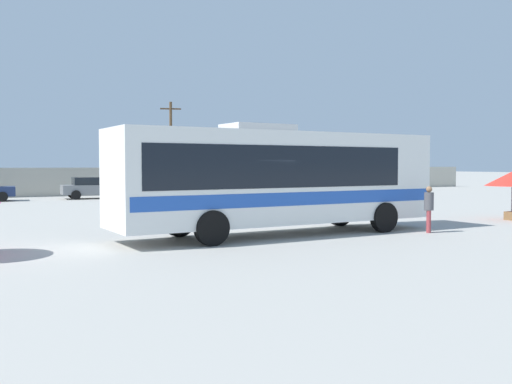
{
  "coord_description": "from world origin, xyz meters",
  "views": [
    {
      "loc": [
        -8.23,
        -16.41,
        2.35
      ],
      "look_at": [
        2.63,
        4.02,
        1.25
      ],
      "focal_mm": 40.1,
      "sensor_mm": 36.0,
      "label": 1
    }
  ],
  "objects_px": {
    "attendant_by_bus_door": "(429,206)",
    "parked_car_third_grey": "(93,187)",
    "utility_pole_near": "(171,145)",
    "vendor_umbrella_secondary_red": "(512,179)",
    "coach_bus_white_blue": "(277,177)"
  },
  "relations": [
    {
      "from": "attendant_by_bus_door",
      "to": "utility_pole_near",
      "type": "relative_size",
      "value": 0.21
    },
    {
      "from": "coach_bus_white_blue",
      "to": "vendor_umbrella_secondary_red",
      "type": "bearing_deg",
      "value": -1.16
    },
    {
      "from": "attendant_by_bus_door",
      "to": "vendor_umbrella_secondary_red",
      "type": "height_order",
      "value": "vendor_umbrella_secondary_red"
    },
    {
      "from": "coach_bus_white_blue",
      "to": "vendor_umbrella_secondary_red",
      "type": "relative_size",
      "value": 5.17
    },
    {
      "from": "coach_bus_white_blue",
      "to": "vendor_umbrella_secondary_red",
      "type": "distance_m",
      "value": 11.42
    },
    {
      "from": "parked_car_third_grey",
      "to": "utility_pole_near",
      "type": "relative_size",
      "value": 0.57
    },
    {
      "from": "attendant_by_bus_door",
      "to": "utility_pole_near",
      "type": "height_order",
      "value": "utility_pole_near"
    },
    {
      "from": "attendant_by_bus_door",
      "to": "parked_car_third_grey",
      "type": "bearing_deg",
      "value": 102.88
    },
    {
      "from": "utility_pole_near",
      "to": "coach_bus_white_blue",
      "type": "bearing_deg",
      "value": -103.22
    },
    {
      "from": "vendor_umbrella_secondary_red",
      "to": "parked_car_third_grey",
      "type": "relative_size",
      "value": 0.5
    },
    {
      "from": "coach_bus_white_blue",
      "to": "utility_pole_near",
      "type": "height_order",
      "value": "utility_pole_near"
    },
    {
      "from": "attendant_by_bus_door",
      "to": "parked_car_third_grey",
      "type": "xyz_separation_m",
      "value": [
        -5.9,
        25.8,
        -0.12
      ]
    },
    {
      "from": "parked_car_third_grey",
      "to": "utility_pole_near",
      "type": "bearing_deg",
      "value": 40.93
    },
    {
      "from": "parked_car_third_grey",
      "to": "attendant_by_bus_door",
      "type": "bearing_deg",
      "value": -77.12
    },
    {
      "from": "coach_bus_white_blue",
      "to": "utility_pole_near",
      "type": "bearing_deg",
      "value": 76.78
    }
  ]
}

